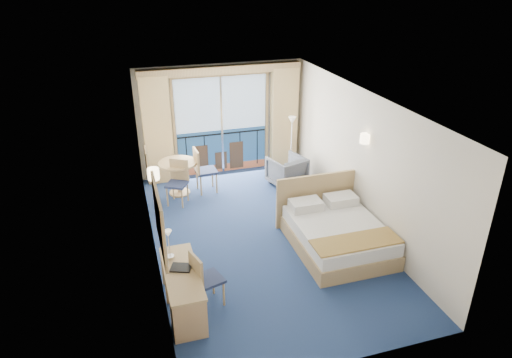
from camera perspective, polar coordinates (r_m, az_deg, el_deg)
name	(u,v)px	position (r m, az deg, el deg)	size (l,w,h in m)	color
floor	(262,236)	(8.87, 0.70, -7.17)	(6.50, 6.50, 0.00)	navy
room_walls	(262,151)	(8.05, 0.76, 3.56)	(4.04, 6.54, 2.72)	silver
balcony_door	(222,128)	(11.19, -4.33, 6.35)	(2.36, 0.03, 2.52)	navy
curtain_left	(158,131)	(10.80, -12.21, 5.88)	(0.65, 0.22, 2.55)	#D5BC76
curtain_right	(284,119)	(11.44, 3.50, 7.50)	(0.65, 0.22, 2.55)	#D5BC76
pelmet	(221,70)	(10.70, -4.40, 13.46)	(3.80, 0.25, 0.18)	tan
mirror	(159,220)	(6.48, -11.98, -4.99)	(0.05, 1.25, 0.95)	tan
wall_print	(147,163)	(8.21, -13.45, 1.94)	(0.04, 0.42, 0.52)	tan
sconce_left	(153,174)	(7.15, -12.71, 0.63)	(0.18, 0.18, 0.18)	beige
sconce_right	(365,139)	(8.66, 13.45, 4.94)	(0.18, 0.18, 0.18)	beige
bed	(336,233)	(8.55, 10.00, -6.61)	(1.69, 2.01, 1.06)	tan
nightstand	(329,194)	(9.95, 9.08, -1.82)	(0.42, 0.40, 0.56)	tan
phone	(332,180)	(9.81, 9.51, -0.17)	(0.19, 0.15, 0.09)	white
armchair	(287,171)	(10.76, 3.86, 1.03)	(0.75, 0.77, 0.70)	#3F464D
floor_lamp	(292,131)	(11.11, 4.50, 6.02)	(0.20, 0.20, 1.46)	silver
desk	(187,305)	(6.79, -8.63, -15.29)	(0.50, 1.45, 0.68)	tan
desk_chair	(203,277)	(7.00, -6.60, -12.05)	(0.51, 0.51, 0.94)	#202A4C
folder	(181,268)	(6.96, -9.35, -10.88)	(0.30, 0.22, 0.03)	black
desk_lamp	(169,239)	(7.02, -10.88, -7.32)	(0.13, 0.13, 0.47)	silver
round_table	(178,170)	(10.37, -9.72, 1.15)	(0.86, 0.86, 0.77)	tan
table_chair_a	(202,168)	(10.36, -6.75, 1.39)	(0.49, 0.48, 1.05)	#202A4C
table_chair_b	(178,179)	(10.00, -9.73, -0.02)	(0.57, 0.58, 0.97)	#202A4C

